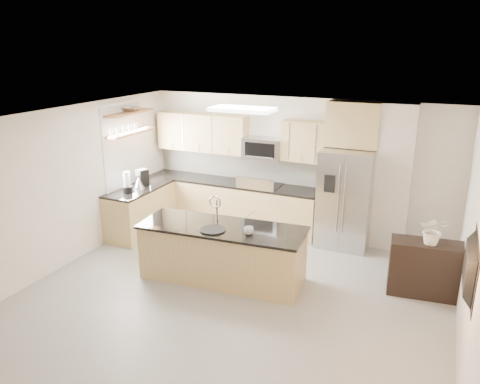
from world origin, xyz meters
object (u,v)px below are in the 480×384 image
at_px(credenza, 426,269).
at_px(platter, 213,230).
at_px(kettle, 139,183).
at_px(microwave, 263,148).
at_px(refrigerator, 346,199).
at_px(coffee_maker, 142,178).
at_px(blender, 127,183).
at_px(flower_vase, 435,223).
at_px(cup, 249,231).
at_px(range, 260,207).
at_px(bowl, 131,109).
at_px(television, 465,266).
at_px(island, 222,253).

distance_m(credenza, platter, 3.17).
bearing_deg(platter, kettle, 151.32).
bearing_deg(microwave, refrigerator, -5.86).
bearing_deg(refrigerator, coffee_maker, -167.07).
relative_size(blender, coffee_maker, 1.26).
bearing_deg(platter, flower_vase, 17.49).
bearing_deg(flower_vase, cup, -160.79).
distance_m(range, platter, 2.36).
distance_m(cup, bowl, 3.55).
bearing_deg(platter, refrigerator, 56.53).
bearing_deg(kettle, flower_vase, -2.69).
xyz_separation_m(coffee_maker, television, (5.61, -2.21, 0.28)).
bearing_deg(credenza, bowl, 169.12).
xyz_separation_m(refrigerator, platter, (-1.50, -2.27, 0.00)).
bearing_deg(range, kettle, -150.93).
height_order(refrigerator, kettle, refrigerator).
height_order(range, flower_vase, flower_vase).
distance_m(refrigerator, platter, 2.72).
xyz_separation_m(coffee_maker, bowl, (-0.16, 0.00, 1.32)).
bearing_deg(flower_vase, bowl, 175.13).
xyz_separation_m(range, credenza, (3.13, -1.33, -0.06)).
distance_m(microwave, cup, 2.55).
bearing_deg(bowl, kettle, -44.05).
bearing_deg(credenza, television, -84.49).
distance_m(platter, flower_vase, 3.17).
height_order(credenza, coffee_maker, coffee_maker).
distance_m(kettle, flower_vase, 5.20).
bearing_deg(television, blender, 72.92).
xyz_separation_m(platter, television, (3.35, -0.80, 0.46)).
height_order(platter, television, television).
bearing_deg(flower_vase, range, 156.62).
height_order(refrigerator, credenza, refrigerator).
bearing_deg(refrigerator, cup, -113.64).
distance_m(credenza, television, 2.05).
bearing_deg(platter, television, -13.44).
relative_size(refrigerator, bowl, 4.32).
bearing_deg(flower_vase, television, -79.00).
distance_m(platter, kettle, 2.49).
xyz_separation_m(microwave, island, (0.21, -2.24, -1.19)).
distance_m(microwave, credenza, 3.66).
relative_size(credenza, cup, 7.24).
height_order(range, credenza, range).
distance_m(refrigerator, blender, 3.98).
relative_size(refrigerator, coffee_maker, 5.67).
relative_size(microwave, bowl, 1.84).
bearing_deg(coffee_maker, cup, -25.26).
xyz_separation_m(credenza, blender, (-5.21, -0.07, 0.68)).
distance_m(bowl, flower_vase, 5.58).
bearing_deg(credenza, microwave, 148.70).
relative_size(microwave, credenza, 0.74).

